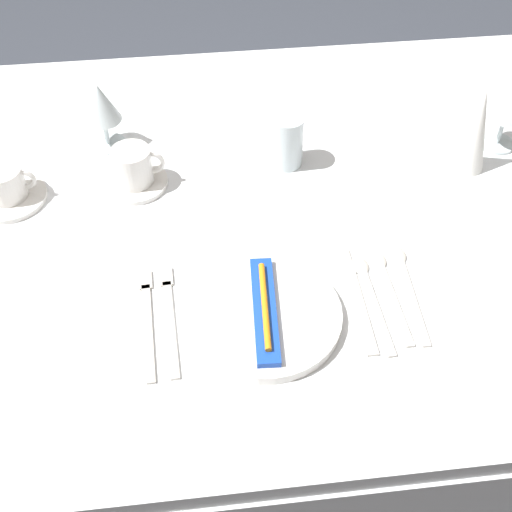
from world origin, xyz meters
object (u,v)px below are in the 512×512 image
Objects in this scene: dinner_knife at (358,302)px; napkin_folded at (476,130)px; coffee_cup_right at (133,166)px; spoon_soup at (370,292)px; spoon_dessert at (387,285)px; fork_inner at (148,318)px; dinner_plate at (265,316)px; spoon_tea at (406,281)px; toothbrush_package at (265,309)px; wine_glass_centre at (101,106)px; coffee_cup_left at (5,183)px; fork_outer at (170,315)px; drink_tumbler at (287,141)px; wine_glass_left at (510,102)px.

napkin_folded is at bearing 47.91° from dinner_knife.
coffee_cup_right is (-0.36, 0.34, 0.04)m from dinner_knife.
spoon_soup and spoon_dessert have the same top height.
spoon_soup is (0.37, 0.01, 0.00)m from fork_inner.
spoon_tea is (0.25, 0.05, -0.01)m from dinner_plate.
dinner_plate reaches higher than spoon_tea.
toothbrush_package is 1.01× the size of spoon_soup.
napkin_folded is (0.63, 0.31, 0.09)m from fork_inner.
fork_inner is at bearing -80.46° from wine_glass_centre.
wine_glass_centre is at bearing 131.99° from dinner_knife.
wine_glass_centre is 0.72m from napkin_folded.
coffee_cup_left reaches higher than spoon_dessert.
toothbrush_package is 0.22m from spoon_dessert.
fork_inner is 0.43m from spoon_tea.
coffee_cup_left reaches higher than fork_outer.
fork_outer is at bearing 178.48° from dinner_knife.
fork_inner is 0.41m from coffee_cup_left.
toothbrush_package is 1.97× the size of drink_tumbler.
spoon_dessert is at bearing -132.42° from wine_glass_left.
spoon_soup is at bearing 10.88° from dinner_plate.
fork_inner is at bearing -152.53° from wine_glass_left.
coffee_cup_right is (-0.02, 0.33, 0.04)m from fork_inner.
wine_glass_centre is (-0.08, 0.46, 0.09)m from fork_inner.
fork_outer is 0.33m from spoon_soup.
dinner_plate is 1.73× the size of wine_glass_centre.
napkin_folded reaches higher than fork_inner.
toothbrush_package reaches higher than spoon_dessert.
coffee_cup_left is (-0.44, 0.34, 0.01)m from toothbrush_package.
coffee_cup_left is 0.69× the size of wine_glass_centre.
napkin_folded reaches higher than coffee_cup_left.
napkin_folded is at bearing -0.29° from coffee_cup_left.
drink_tumbler reaches higher than spoon_soup.
spoon_tea is at bearing -129.56° from wine_glass_left.
dinner_knife is 0.06m from spoon_dessert.
coffee_cup_right is at bearing 120.25° from dinner_plate.
toothbrush_package is at bearing -9.03° from fork_outer.
spoon_dessert is (0.03, 0.01, -0.00)m from spoon_soup.
spoon_tea is 2.19× the size of coffee_cup_left.
dinner_knife is at bearing -28.28° from coffee_cup_left.
coffee_cup_right reaches higher than dinner_plate.
spoon_soup is 1.95× the size of drink_tumbler.
spoon_tea is 1.50× the size of wine_glass_centre.
drink_tumbler reaches higher than dinner_knife.
coffee_cup_left is 0.55× the size of napkin_folded.
wine_glass_centre is at bearing 118.65° from dinner_plate.
wine_glass_centre is at bearing 118.65° from toothbrush_package.
wine_glass_left reaches higher than spoon_tea.
spoon_soup is 0.50m from coffee_cup_right.
napkin_folded is (0.59, 0.31, 0.09)m from fork_outer.
wine_glass_centre reaches higher than fork_inner.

